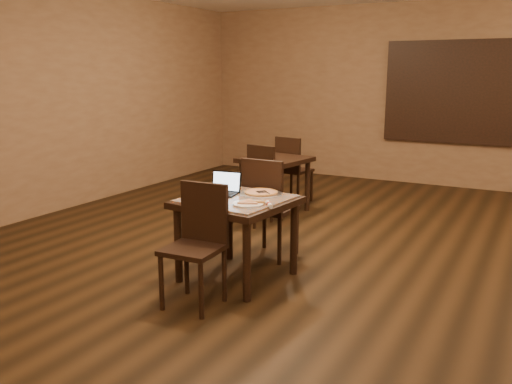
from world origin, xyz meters
The scene contains 17 objects.
ground centered at (0.00, 0.00, 0.00)m, with size 10.00×10.00×0.00m, color black.
wall_back centered at (0.00, 5.00, 1.50)m, with size 8.00×0.02×3.00m, color #856243.
wall_left centered at (-4.00, 0.00, 1.50)m, with size 0.02×10.00×3.00m, color #856243.
mural centered at (0.50, 4.96, 1.55)m, with size 2.34×0.05×1.64m.
tiled_table centered at (-0.57, -0.23, 0.66)m, with size 1.01×1.01×0.76m.
chair_main_near centered at (-0.58, -0.85, 0.56)m, with size 0.45×0.45×0.99m.
chair_main_far centered at (-0.57, 0.37, 0.59)m, with size 0.46×0.46×1.04m.
laptop centered at (-0.77, -0.14, 0.82)m, with size 0.32×0.26×0.20m.
plate centered at (-0.35, -0.41, 0.77)m, with size 0.27×0.27×0.01m, color white.
pizza_slice centered at (-0.35, -0.41, 0.79)m, with size 0.20×0.20×0.02m, color beige, non-canonical shape.
pizza_pan centered at (-0.45, 0.01, 0.77)m, with size 0.40×0.40×0.01m, color silver.
pizza_whole centered at (-0.45, 0.01, 0.78)m, with size 0.31×0.31×0.02m.
spatula centered at (-0.43, -0.01, 0.79)m, with size 0.09×0.23×0.01m, color silver.
napkin_roll centered at (-0.17, -0.37, 0.78)m, with size 0.13×0.15×0.04m.
other_table_b centered at (-1.36, 2.11, 0.62)m, with size 0.92×0.92×0.75m.
other_table_b_chair_near centered at (-1.35, 1.54, 0.55)m, with size 0.48×0.48×0.97m.
other_table_b_chair_far centered at (-1.37, 2.67, 0.55)m, with size 0.48×0.48×0.97m.
Camera 1 is at (1.85, -4.32, 1.88)m, focal length 38.00 mm.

